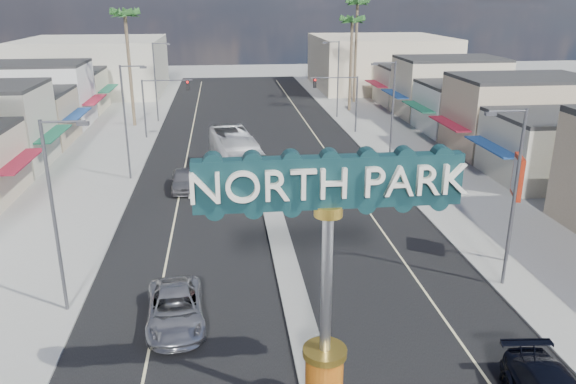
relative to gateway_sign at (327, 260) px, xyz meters
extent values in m
plane|color=gray|center=(0.00, 28.02, -5.93)|extent=(160.00, 160.00, 0.00)
cube|color=black|center=(0.00, 28.02, -5.92)|extent=(20.00, 120.00, 0.01)
cube|color=gray|center=(0.00, 12.02, -5.85)|extent=(1.30, 30.00, 0.16)
cube|color=gray|center=(-14.00, 28.02, -5.87)|extent=(8.00, 120.00, 0.12)
cube|color=gray|center=(14.00, 28.02, -5.87)|extent=(8.00, 120.00, 0.12)
cube|color=beige|center=(-24.00, 41.02, -2.93)|extent=(12.00, 42.00, 6.00)
cube|color=#B7B29E|center=(24.00, 41.02, -2.93)|extent=(12.00, 42.00, 6.00)
cube|color=#B7B29E|center=(-22.00, 73.02, -1.93)|extent=(20.00, 20.00, 8.00)
cube|color=beige|center=(22.00, 73.02, -1.93)|extent=(20.00, 20.00, 8.00)
cylinder|color=#B3450D|center=(0.00, 0.02, -4.67)|extent=(1.30, 1.30, 2.20)
cylinder|color=gold|center=(0.00, 0.02, -3.44)|extent=(1.50, 1.50, 0.25)
cylinder|color=#B7B7BC|center=(0.00, 0.02, -0.92)|extent=(0.36, 0.36, 4.80)
cylinder|color=gold|center=(0.00, 0.02, 1.66)|extent=(0.90, 0.90, 0.35)
cube|color=#0F2C30|center=(0.00, 0.02, 2.58)|extent=(8.20, 0.50, 1.60)
cylinder|color=#47474C|center=(-11.00, 42.02, -2.93)|extent=(0.18, 0.18, 6.00)
cylinder|color=#47474C|center=(-8.50, 42.02, -0.03)|extent=(5.00, 0.12, 0.12)
cube|color=black|center=(-6.50, 42.02, -0.53)|extent=(0.32, 0.32, 1.00)
sphere|color=red|center=(-6.50, 41.84, -0.21)|extent=(0.22, 0.22, 0.22)
cylinder|color=#47474C|center=(11.00, 42.02, -2.93)|extent=(0.18, 0.18, 6.00)
cylinder|color=#47474C|center=(8.50, 42.02, -0.03)|extent=(5.00, 0.12, 0.12)
cube|color=black|center=(6.50, 42.02, -0.53)|extent=(0.32, 0.32, 1.00)
sphere|color=red|center=(6.50, 41.84, -0.21)|extent=(0.22, 0.22, 0.22)
cylinder|color=#47474C|center=(-10.60, 8.02, -1.43)|extent=(0.16, 0.16, 9.00)
cylinder|color=#47474C|center=(-9.70, 8.02, 2.97)|extent=(1.80, 0.10, 0.10)
cube|color=#47474C|center=(-8.90, 8.02, 2.87)|extent=(0.50, 0.22, 0.15)
cylinder|color=#47474C|center=(-10.60, 28.02, -1.43)|extent=(0.16, 0.16, 9.00)
cylinder|color=#47474C|center=(-9.70, 28.02, 2.97)|extent=(1.80, 0.10, 0.10)
cube|color=#47474C|center=(-8.90, 28.02, 2.87)|extent=(0.50, 0.22, 0.15)
cylinder|color=#47474C|center=(-10.60, 50.02, -1.43)|extent=(0.16, 0.16, 9.00)
cylinder|color=#47474C|center=(-9.70, 50.02, 2.97)|extent=(1.80, 0.10, 0.10)
cube|color=#47474C|center=(-8.90, 50.02, 2.87)|extent=(0.50, 0.22, 0.15)
cylinder|color=#47474C|center=(10.60, 8.02, -1.43)|extent=(0.16, 0.16, 9.00)
cylinder|color=#47474C|center=(9.70, 8.02, 2.97)|extent=(1.80, 0.10, 0.10)
cube|color=#47474C|center=(8.90, 8.02, 2.87)|extent=(0.50, 0.22, 0.15)
cylinder|color=#47474C|center=(10.60, 28.02, -1.43)|extent=(0.16, 0.16, 9.00)
cylinder|color=#47474C|center=(9.70, 28.02, 2.97)|extent=(1.80, 0.10, 0.10)
cube|color=#47474C|center=(8.90, 28.02, 2.87)|extent=(0.50, 0.22, 0.15)
cylinder|color=#47474C|center=(10.60, 50.02, -1.43)|extent=(0.16, 0.16, 9.00)
cylinder|color=#47474C|center=(9.70, 50.02, 2.97)|extent=(1.80, 0.10, 0.10)
cube|color=#47474C|center=(8.90, 50.02, 2.87)|extent=(0.50, 0.22, 0.15)
cylinder|color=brown|center=(-13.00, 48.02, 0.07)|extent=(0.36, 0.36, 12.00)
cylinder|color=brown|center=(13.00, 54.02, -0.43)|extent=(0.36, 0.36, 11.00)
cylinder|color=brown|center=(15.00, 60.02, 0.57)|extent=(0.36, 0.36, 13.00)
imported|color=#A0A1A5|center=(-5.52, 6.40, -5.18)|extent=(2.89, 5.54, 1.49)
imported|color=slate|center=(-6.26, 25.08, -5.16)|extent=(2.10, 4.62, 1.54)
imported|color=white|center=(9.00, 24.35, -5.11)|extent=(2.25, 5.15, 1.64)
imported|color=white|center=(-2.10, 26.46, -4.14)|extent=(4.52, 13.07, 3.57)
cylinder|color=#47474C|center=(12.04, 10.46, -3.96)|extent=(0.19, 0.19, 3.71)
cube|color=#9A220E|center=(12.04, 10.46, -0.99)|extent=(0.79, 1.83, 2.22)
cube|color=white|center=(11.91, 10.50, -0.99)|extent=(0.48, 1.41, 1.76)
camera|label=1|loc=(-3.11, -15.77, 7.83)|focal=35.00mm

